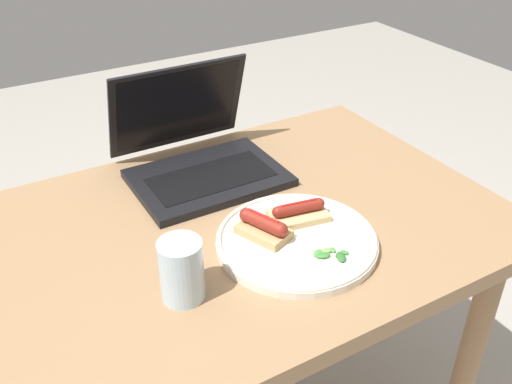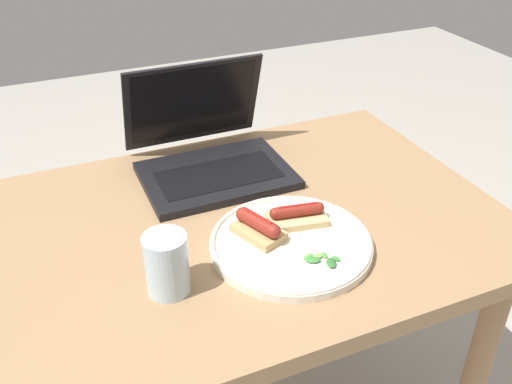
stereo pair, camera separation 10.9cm
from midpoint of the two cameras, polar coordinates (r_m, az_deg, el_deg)
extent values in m
cube|color=#93704C|center=(1.13, -4.86, -3.94)|extent=(1.06, 0.71, 0.04)
cylinder|color=#93704C|center=(1.72, 5.17, -4.82)|extent=(0.05, 0.05, 0.70)
cylinder|color=#93704C|center=(1.52, -25.07, -14.66)|extent=(0.05, 0.05, 0.70)
cylinder|color=#93704C|center=(1.43, 18.27, -16.16)|extent=(0.05, 0.05, 0.70)
cube|color=black|center=(1.25, -7.28, 1.33)|extent=(0.32, 0.23, 0.02)
cube|color=black|center=(1.23, -7.06, 1.43)|extent=(0.26, 0.13, 0.00)
cube|color=black|center=(1.32, -10.24, 8.39)|extent=(0.32, 0.07, 0.21)
cube|color=black|center=(1.32, -10.18, 8.38)|extent=(0.29, 0.06, 0.18)
cylinder|color=silver|center=(1.05, 1.11, -5.10)|extent=(0.30, 0.30, 0.02)
torus|color=silver|center=(1.04, 1.11, -4.66)|extent=(0.29, 0.29, 0.01)
cube|color=tan|center=(1.09, 1.39, -2.47)|extent=(0.12, 0.08, 0.01)
cylinder|color=maroon|center=(1.08, 1.40, -1.68)|extent=(0.09, 0.04, 0.02)
sphere|color=maroon|center=(1.07, -0.72, -2.12)|extent=(0.02, 0.02, 0.02)
sphere|color=maroon|center=(1.10, 3.48, -1.25)|extent=(0.02, 0.02, 0.02)
cylinder|color=red|center=(1.08, 1.41, -1.18)|extent=(0.07, 0.02, 0.00)
cube|color=tan|center=(1.05, -2.24, -4.10)|extent=(0.09, 0.11, 0.02)
cylinder|color=maroon|center=(1.04, -2.26, -3.14)|extent=(0.05, 0.08, 0.03)
sphere|color=maroon|center=(1.01, -0.60, -3.92)|extent=(0.03, 0.03, 0.03)
sphere|color=maroon|center=(1.06, -3.85, -2.39)|extent=(0.03, 0.03, 0.03)
cylinder|color=red|center=(1.03, -2.28, -2.53)|extent=(0.03, 0.06, 0.01)
ellipsoid|color=#387A33|center=(1.01, 5.80, -6.15)|extent=(0.02, 0.02, 0.01)
ellipsoid|color=#4C8E3D|center=(1.02, 4.62, -5.90)|extent=(0.01, 0.02, 0.00)
ellipsoid|color=#709E4C|center=(1.00, 5.26, -6.51)|extent=(0.02, 0.02, 0.00)
ellipsoid|color=#387A33|center=(1.00, 3.57, -6.45)|extent=(0.03, 0.03, 0.01)
ellipsoid|color=#2D662D|center=(1.00, 5.39, -6.59)|extent=(0.02, 0.03, 0.01)
ellipsoid|color=#709E4C|center=(1.01, 4.04, -5.99)|extent=(0.02, 0.01, 0.01)
ellipsoid|color=#4C8E3D|center=(1.01, 3.10, -6.20)|extent=(0.03, 0.02, 0.01)
cylinder|color=silver|center=(0.93, -10.85, -7.82)|extent=(0.07, 0.07, 0.11)
camera|label=1|loc=(0.05, -92.86, -1.80)|focal=40.00mm
camera|label=2|loc=(0.05, 87.14, 1.80)|focal=40.00mm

